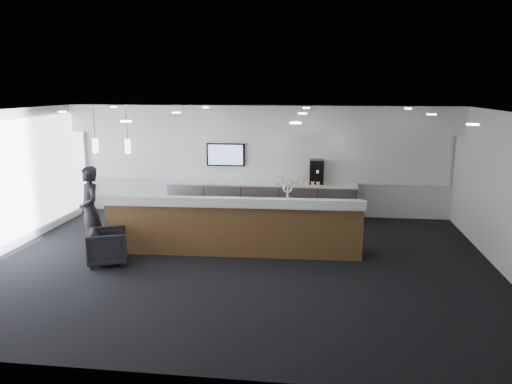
# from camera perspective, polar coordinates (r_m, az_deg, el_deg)

# --- Properties ---
(ground) EXTENTS (10.00, 10.00, 0.00)m
(ground) POSITION_cam_1_polar(r_m,az_deg,el_deg) (10.06, -1.91, -8.14)
(ground) COLOR black
(ground) RESTS_ON ground
(ceiling) EXTENTS (10.00, 8.00, 0.02)m
(ceiling) POSITION_cam_1_polar(r_m,az_deg,el_deg) (9.46, -2.04, 9.19)
(ceiling) COLOR black
(ceiling) RESTS_ON back_wall
(back_wall) EXTENTS (10.00, 0.02, 3.00)m
(back_wall) POSITION_cam_1_polar(r_m,az_deg,el_deg) (13.55, 0.76, 3.64)
(back_wall) COLOR white
(back_wall) RESTS_ON ground
(left_wall) EXTENTS (0.02, 8.00, 3.00)m
(left_wall) POSITION_cam_1_polar(r_m,az_deg,el_deg) (11.55, -27.26, 0.87)
(left_wall) COLOR white
(left_wall) RESTS_ON ground
(right_wall) EXTENTS (0.02, 8.00, 3.00)m
(right_wall) POSITION_cam_1_polar(r_m,az_deg,el_deg) (10.13, 27.17, -0.50)
(right_wall) COLOR white
(right_wall) RESTS_ON ground
(soffit_bulkhead) EXTENTS (10.00, 0.90, 0.70)m
(soffit_bulkhead) POSITION_cam_1_polar(r_m,az_deg,el_deg) (12.99, 0.55, 8.38)
(soffit_bulkhead) COLOR white
(soffit_bulkhead) RESTS_ON back_wall
(alcove_panel) EXTENTS (9.80, 0.06, 1.40)m
(alcove_panel) POSITION_cam_1_polar(r_m,az_deg,el_deg) (13.51, 0.75, 4.04)
(alcove_panel) COLOR white
(alcove_panel) RESTS_ON back_wall
(window_blinds_wall) EXTENTS (0.04, 7.36, 2.55)m
(window_blinds_wall) POSITION_cam_1_polar(r_m,az_deg,el_deg) (11.53, -27.10, 0.86)
(window_blinds_wall) COLOR silver
(window_blinds_wall) RESTS_ON left_wall
(back_credenza) EXTENTS (5.06, 0.66, 0.95)m
(back_credenza) POSITION_cam_1_polar(r_m,az_deg,el_deg) (13.39, 0.57, -0.91)
(back_credenza) COLOR #919499
(back_credenza) RESTS_ON ground
(wall_tv) EXTENTS (1.05, 0.08, 0.62)m
(wall_tv) POSITION_cam_1_polar(r_m,az_deg,el_deg) (13.59, -3.48, 4.28)
(wall_tv) COLOR black
(wall_tv) RESTS_ON back_wall
(pendant_left) EXTENTS (0.12, 0.12, 0.30)m
(pendant_left) POSITION_cam_1_polar(r_m,az_deg,el_deg) (10.93, -13.88, 5.27)
(pendant_left) COLOR #FFF3C6
(pendant_left) RESTS_ON ceiling
(pendant_right) EXTENTS (0.12, 0.12, 0.30)m
(pendant_right) POSITION_cam_1_polar(r_m,az_deg,el_deg) (11.20, -17.23, 5.24)
(pendant_right) COLOR #FFF3C6
(pendant_right) RESTS_ON ceiling
(ceiling_can_lights) EXTENTS (7.00, 5.00, 0.02)m
(ceiling_can_lights) POSITION_cam_1_polar(r_m,az_deg,el_deg) (9.46, -2.04, 9.01)
(ceiling_can_lights) COLOR white
(ceiling_can_lights) RESTS_ON ceiling
(service_counter) EXTENTS (5.43, 1.08, 1.49)m
(service_counter) POSITION_cam_1_polar(r_m,az_deg,el_deg) (10.57, -2.56, -3.87)
(service_counter) COLOR brown
(service_counter) RESTS_ON ground
(coffee_machine) EXTENTS (0.38, 0.49, 0.64)m
(coffee_machine) POSITION_cam_1_polar(r_m,az_deg,el_deg) (13.22, 6.93, 2.32)
(coffee_machine) COLOR black
(coffee_machine) RESTS_ON back_credenza
(info_sign_left) EXTENTS (0.18, 0.07, 0.24)m
(info_sign_left) POSITION_cam_1_polar(r_m,az_deg,el_deg) (13.14, 2.94, 1.47)
(info_sign_left) COLOR white
(info_sign_left) RESTS_ON back_credenza
(info_sign_right) EXTENTS (0.18, 0.04, 0.24)m
(info_sign_right) POSITION_cam_1_polar(r_m,az_deg,el_deg) (13.10, 2.59, 1.44)
(info_sign_right) COLOR white
(info_sign_right) RESTS_ON back_credenza
(armchair) EXTENTS (0.99, 0.98, 0.70)m
(armchair) POSITION_cam_1_polar(r_m,az_deg,el_deg) (10.38, -16.63, -5.99)
(armchair) COLOR black
(armchair) RESTS_ON ground
(lounge_guest) EXTENTS (0.78, 0.80, 1.84)m
(lounge_guest) POSITION_cam_1_polar(r_m,az_deg,el_deg) (11.02, -18.44, -1.97)
(lounge_guest) COLOR black
(lounge_guest) RESTS_ON ground
(cup_0) EXTENTS (0.10, 0.10, 0.10)m
(cup_0) POSITION_cam_1_polar(r_m,az_deg,el_deg) (13.07, 7.10, 1.00)
(cup_0) COLOR white
(cup_0) RESTS_ON back_credenza
(cup_1) EXTENTS (0.14, 0.14, 0.10)m
(cup_1) POSITION_cam_1_polar(r_m,az_deg,el_deg) (13.07, 6.49, 1.02)
(cup_1) COLOR white
(cup_1) RESTS_ON back_credenza
(cup_2) EXTENTS (0.13, 0.13, 0.10)m
(cup_2) POSITION_cam_1_polar(r_m,az_deg,el_deg) (13.07, 5.87, 1.04)
(cup_2) COLOR white
(cup_2) RESTS_ON back_credenza
(cup_3) EXTENTS (0.13, 0.13, 0.10)m
(cup_3) POSITION_cam_1_polar(r_m,az_deg,el_deg) (13.07, 5.26, 1.05)
(cup_3) COLOR white
(cup_3) RESTS_ON back_credenza
(cup_4) EXTENTS (0.14, 0.14, 0.10)m
(cup_4) POSITION_cam_1_polar(r_m,az_deg,el_deg) (13.08, 4.65, 1.07)
(cup_4) COLOR white
(cup_4) RESTS_ON back_credenza
(cup_5) EXTENTS (0.11, 0.11, 0.10)m
(cup_5) POSITION_cam_1_polar(r_m,az_deg,el_deg) (13.09, 4.04, 1.08)
(cup_5) COLOR white
(cup_5) RESTS_ON back_credenza
(cup_6) EXTENTS (0.14, 0.14, 0.10)m
(cup_6) POSITION_cam_1_polar(r_m,az_deg,el_deg) (13.09, 3.42, 1.10)
(cup_6) COLOR white
(cup_6) RESTS_ON back_credenza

